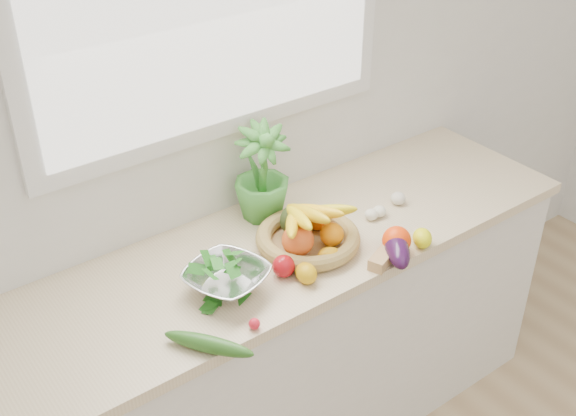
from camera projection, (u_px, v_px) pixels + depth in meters
back_wall at (216, 91)px, 2.31m from camera, size 4.50×0.02×2.70m
counter_cabinet at (274, 355)px, 2.61m from camera, size 2.20×0.58×0.86m
countertop at (272, 254)px, 2.36m from camera, size 2.24×0.62×0.04m
orange_loose at (397, 240)px, 2.31m from camera, size 0.11×0.11×0.09m
lemon_a at (306, 273)px, 2.19m from camera, size 0.08×0.09×0.06m
lemon_b at (422, 238)px, 2.35m from camera, size 0.10×0.10×0.06m
lemon_c at (330, 257)px, 2.26m from camera, size 0.10×0.09×0.06m
apple at (284, 266)px, 2.22m from camera, size 0.09×0.09×0.07m
ginger at (383, 258)px, 2.28m from camera, size 0.13×0.09×0.04m
garlic_a at (398, 198)px, 2.57m from camera, size 0.07×0.07×0.05m
garlic_b at (371, 215)px, 2.49m from camera, size 0.05×0.05×0.04m
garlic_c at (379, 211)px, 2.51m from camera, size 0.05×0.05×0.04m
eggplant at (397, 248)px, 2.29m from camera, size 0.17×0.21×0.08m
cucumber at (209, 344)px, 1.94m from camera, size 0.19×0.24×0.05m
radish at (254, 324)px, 2.02m from camera, size 0.04×0.04×0.03m
potted_herb at (262, 173)px, 2.43m from camera, size 0.23×0.23×0.34m
fruit_basket at (307, 233)px, 2.34m from camera, size 0.35×0.35×0.18m
colander_with_spinach at (226, 274)px, 2.14m from camera, size 0.30×0.30×0.12m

